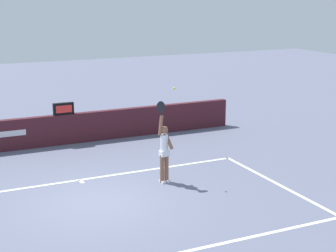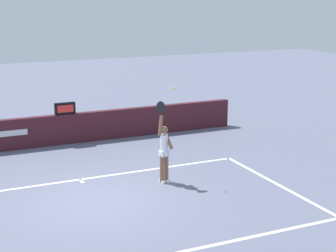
% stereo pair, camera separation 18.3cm
% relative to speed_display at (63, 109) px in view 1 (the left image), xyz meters
% --- Properties ---
extents(ground_plane, '(60.00, 60.00, 0.00)m').
position_rel_speed_display_xyz_m(ground_plane, '(-0.58, -5.78, -1.31)').
color(ground_plane, slate).
extents(court_lines, '(10.25, 5.44, 0.00)m').
position_rel_speed_display_xyz_m(court_lines, '(-0.58, -6.63, -1.31)').
color(court_lines, white).
rests_on(court_lines, ground).
extents(back_wall, '(14.56, 0.25, 1.10)m').
position_rel_speed_display_xyz_m(back_wall, '(-0.58, 0.00, -0.76)').
color(back_wall, '#421921').
rests_on(back_wall, ground).
extents(speed_display, '(0.74, 0.14, 0.43)m').
position_rel_speed_display_xyz_m(speed_display, '(0.00, 0.00, 0.00)').
color(speed_display, black).
rests_on(speed_display, back_wall).
extents(tennis_player, '(0.46, 0.43, 2.43)m').
position_rel_speed_display_xyz_m(tennis_player, '(1.59, -5.22, -0.31)').
color(tennis_player, brown).
rests_on(tennis_player, ground).
extents(tennis_ball, '(0.07, 0.07, 0.07)m').
position_rel_speed_display_xyz_m(tennis_ball, '(1.88, -5.26, 1.43)').
color(tennis_ball, '#CFDB34').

